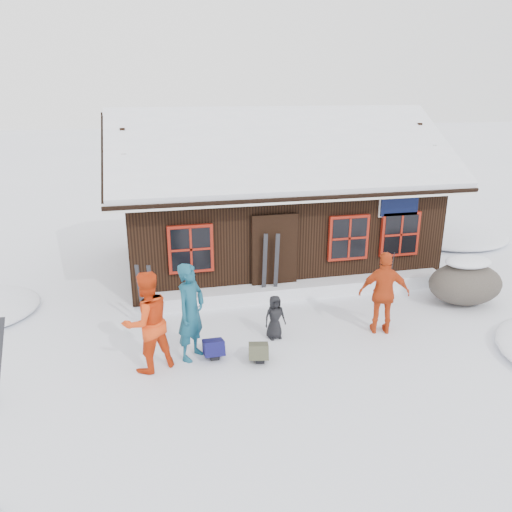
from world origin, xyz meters
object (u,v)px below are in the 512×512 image
Objects in this scene: boulder at (465,282)px; backpack_olive at (258,354)px; skier_teal at (191,312)px; skier_crouched at (275,317)px; skier_orange_left at (147,322)px; ski_poles at (387,278)px; skier_orange_right at (384,293)px; backpack_blue at (214,351)px.

backpack_olive is (-5.38, -1.47, -0.39)m from boulder.
skier_crouched is at bearing -36.46° from skier_teal.
skier_orange_left reaches higher than skier_teal.
ski_poles is at bearing 172.38° from skier_orange_left.
skier_orange_right is 1.37× the size of ski_poles.
ski_poles is at bearing 21.08° from backpack_blue.
skier_orange_left is 5.90m from ski_poles.
backpack_blue is at bearing 20.83° from skier_orange_right.
skier_orange_right is at bearing -160.26° from boulder.
skier_orange_left is 3.88× the size of backpack_olive.
skier_teal reaches higher than backpack_olive.
backpack_blue is (-4.42, -1.66, -0.47)m from ski_poles.
ski_poles is at bearing -31.05° from skier_teal.
skier_teal is at bearing 165.90° from backpack_blue.
skier_crouched is (2.52, 0.62, -0.48)m from skier_orange_left.
boulder is at bearing -39.91° from skier_teal.
skier_crouched is 3.31m from ski_poles.
backpack_blue reaches higher than backpack_olive.
skier_crouched is 1.46m from backpack_blue.
skier_crouched is at bearing -172.15° from boulder.
skier_teal is 1.83m from skier_crouched.
skier_crouched is 0.52× the size of boulder.
skier_teal is at bearing 172.57° from backpack_olive.
skier_crouched is (-2.24, 0.27, -0.42)m from skier_orange_right.
ski_poles is 2.64× the size of backpack_olive.
skier_orange_left is (-0.80, -0.24, 0.00)m from skier_teal.
skier_orange_left is 2.04× the size of skier_crouched.
skier_orange_right reaches higher than skier_crouched.
ski_poles reaches higher than backpack_blue.
skier_teal is 1.46× the size of ski_poles.
skier_teal is at bearing -162.05° from ski_poles.
backpack_blue is at bearing 170.29° from backpack_olive.
skier_orange_left reaches higher than skier_crouched.
backpack_olive is at bearing -131.65° from skier_crouched.
boulder reaches higher than backpack_olive.
skier_orange_left is at bearing 21.61° from skier_orange_right.
skier_orange_left is at bearing -173.13° from backpack_olive.
skier_orange_left is at bearing -170.07° from boulder.
skier_crouched is 1.02m from backpack_olive.
skier_teal is at bearing -175.44° from skier_crouched.
boulder reaches higher than backpack_blue.
ski_poles is (5.61, 1.80, -0.34)m from skier_orange_left.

